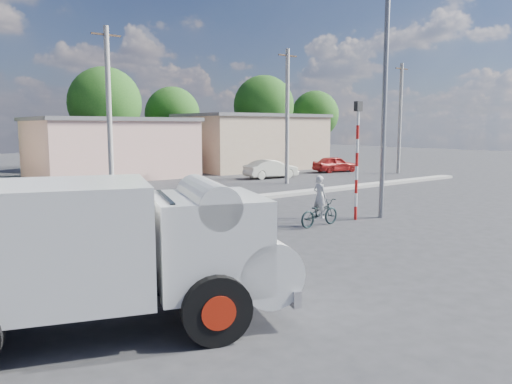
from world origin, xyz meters
TOP-DOWN VIEW (x-y plane):
  - ground_plane at (0.00, 0.00)m, footprint 120.00×120.00m
  - median at (0.00, 8.00)m, footprint 40.00×0.80m
  - truck at (-7.94, -2.75)m, footprint 6.59×4.16m
  - bicycle at (1.27, 1.47)m, footprint 1.84×0.73m
  - cyclist at (1.27, 1.47)m, footprint 0.38×0.56m
  - car_cream at (10.35, 15.13)m, footprint 3.85×1.72m
  - car_red at (17.07, 15.61)m, footprint 3.75×2.05m
  - traffic_pole at (3.20, 1.50)m, footprint 0.28×0.18m
  - streetlight at (4.14, 1.20)m, footprint 2.34×0.22m
  - building_row at (1.10, 22.00)m, footprint 37.80×7.30m
  - tree_row at (7.45, 28.53)m, footprint 51.24×7.43m
  - utility_poles at (3.25, 12.00)m, footprint 35.40×0.24m

SIDE VIEW (x-z plane):
  - ground_plane at x=0.00m, z-range 0.00..0.00m
  - median at x=0.00m, z-range 0.00..0.16m
  - bicycle at x=1.27m, z-range 0.00..0.95m
  - car_red at x=17.07m, z-range 0.00..1.21m
  - car_cream at x=10.35m, z-range 0.00..1.23m
  - cyclist at x=1.27m, z-range 0.00..1.48m
  - truck at x=-7.94m, z-range 0.14..2.70m
  - building_row at x=1.10m, z-range -0.09..4.35m
  - traffic_pole at x=3.20m, z-range 0.41..4.77m
  - utility_poles at x=3.25m, z-range 0.07..8.07m
  - tree_row at x=7.45m, z-range 0.75..9.17m
  - streetlight at x=4.14m, z-range 0.46..9.46m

